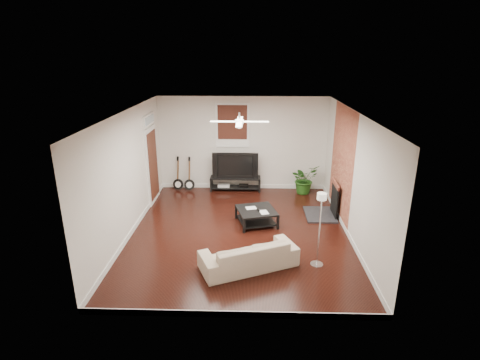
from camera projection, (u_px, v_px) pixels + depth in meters
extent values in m
cube|color=black|center=(239.00, 232.00, 8.79)|extent=(5.00, 6.00, 0.01)
cube|color=white|center=(239.00, 112.00, 7.87)|extent=(5.00, 6.00, 0.01)
cube|color=silver|center=(243.00, 144.00, 11.16)|extent=(5.00, 0.01, 2.80)
cube|color=silver|center=(233.00, 239.00, 5.49)|extent=(5.00, 0.01, 2.80)
cube|color=silver|center=(128.00, 174.00, 8.40)|extent=(0.01, 6.00, 2.80)
cube|color=silver|center=(352.00, 176.00, 8.26)|extent=(0.01, 6.00, 2.80)
cube|color=#994131|center=(342.00, 163.00, 9.20)|extent=(0.02, 2.20, 2.80)
cube|color=black|center=(327.00, 199.00, 9.52)|extent=(0.80, 1.10, 0.92)
cube|color=black|center=(232.00, 126.00, 10.97)|extent=(1.00, 0.06, 1.30)
cube|color=white|center=(152.00, 158.00, 10.24)|extent=(0.08, 1.00, 2.50)
cube|color=black|center=(235.00, 184.00, 11.35)|extent=(1.51, 0.40, 0.42)
imported|color=black|center=(235.00, 164.00, 11.17)|extent=(1.36, 0.18, 0.78)
cube|color=black|center=(256.00, 217.00, 9.15)|extent=(1.08, 1.08, 0.37)
imported|color=tan|center=(249.00, 254.00, 7.27)|extent=(2.02, 1.43, 0.55)
imported|color=#225217|center=(304.00, 179.00, 11.07)|extent=(1.02, 1.00, 0.87)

